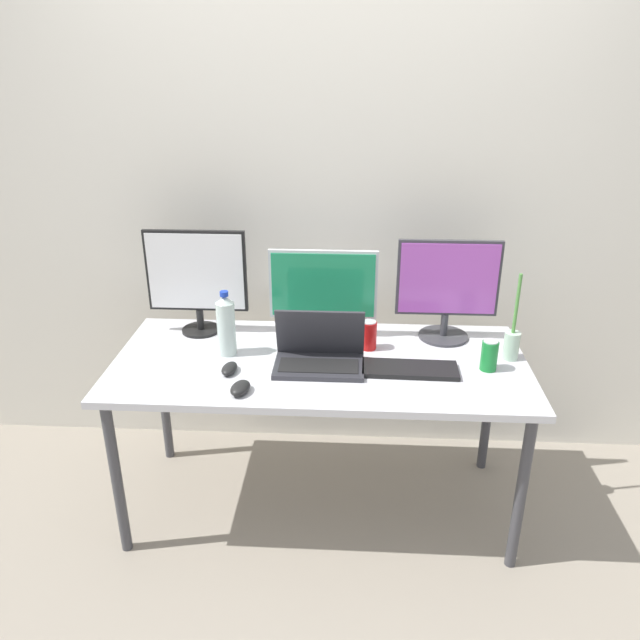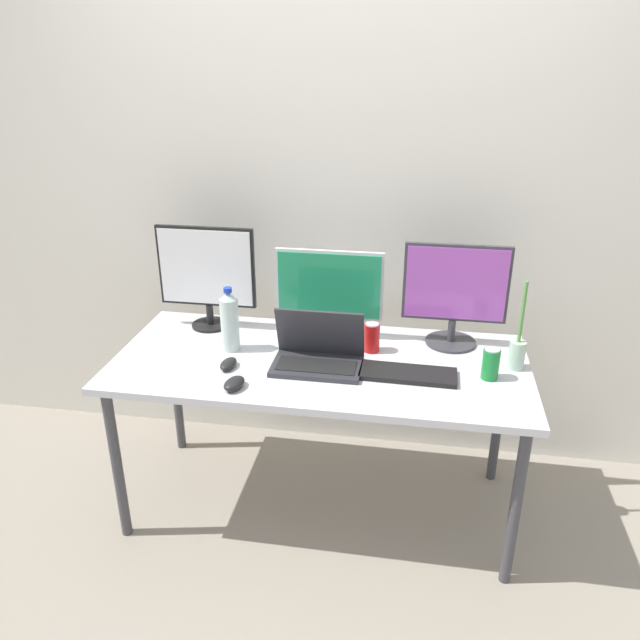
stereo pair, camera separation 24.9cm
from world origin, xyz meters
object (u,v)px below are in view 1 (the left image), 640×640
at_px(monitor_right, 448,287).
at_px(water_bottle, 226,325).
at_px(laptop_silver, 319,353).
at_px(bamboo_vase, 512,342).
at_px(mouse_by_keyboard, 240,388).
at_px(monitor_left, 197,277).
at_px(soda_can_by_laptop, 369,335).
at_px(work_desk, 320,373).
at_px(keyboard_main, 410,369).
at_px(soda_can_near_keyboard, 489,355).
at_px(mouse_by_laptop, 229,369).
at_px(monitor_center, 323,292).

height_order(monitor_right, water_bottle, monitor_right).
distance_m(laptop_silver, bamboo_vase, 0.79).
height_order(monitor_right, mouse_by_keyboard, monitor_right).
relative_size(monitor_left, soda_can_by_laptop, 3.73).
relative_size(work_desk, laptop_silver, 4.75).
bearing_deg(laptop_silver, work_desk, 87.05).
xyz_separation_m(monitor_left, keyboard_main, (0.92, -0.33, -0.25)).
xyz_separation_m(keyboard_main, soda_can_by_laptop, (-0.16, 0.20, 0.05)).
bearing_deg(work_desk, mouse_by_keyboard, -135.04).
relative_size(work_desk, bamboo_vase, 4.59).
xyz_separation_m(laptop_silver, soda_can_by_laptop, (0.20, 0.16, 0.01)).
height_order(mouse_by_keyboard, soda_can_by_laptop, soda_can_by_laptop).
distance_m(monitor_right, mouse_by_keyboard, 1.00).
bearing_deg(soda_can_near_keyboard, work_desk, 176.38).
height_order(laptop_silver, soda_can_near_keyboard, laptop_silver).
bearing_deg(keyboard_main, soda_can_by_laptop, 130.36).
bearing_deg(laptop_silver, monitor_right, 28.64).
relative_size(mouse_by_laptop, water_bottle, 0.37).
height_order(keyboard_main, bamboo_vase, bamboo_vase).
bearing_deg(work_desk, bamboo_vase, 4.35).
distance_m(monitor_center, mouse_by_laptop, 0.54).
xyz_separation_m(keyboard_main, soda_can_near_keyboard, (0.31, 0.04, 0.05)).
xyz_separation_m(monitor_left, mouse_by_laptop, (0.20, -0.38, -0.24)).
bearing_deg(monitor_left, mouse_by_laptop, -61.84).
bearing_deg(mouse_by_laptop, keyboard_main, 10.72).
bearing_deg(soda_can_near_keyboard, mouse_by_laptop, -175.32).
height_order(monitor_right, soda_can_by_laptop, monitor_right).
height_order(monitor_center, soda_can_by_laptop, monitor_center).
bearing_deg(monitor_left, soda_can_by_laptop, -10.02).
bearing_deg(water_bottle, work_desk, -5.53).
height_order(laptop_silver, soda_can_by_laptop, laptop_silver).
bearing_deg(laptop_silver, soda_can_by_laptop, 38.97).
height_order(work_desk, bamboo_vase, bamboo_vase).
bearing_deg(water_bottle, laptop_silver, -12.03).
height_order(water_bottle, bamboo_vase, bamboo_vase).
xyz_separation_m(monitor_left, monitor_center, (0.55, -0.01, -0.05)).
height_order(work_desk, soda_can_by_laptop, soda_can_by_laptop).
bearing_deg(monitor_center, mouse_by_laptop, -133.66).
bearing_deg(soda_can_by_laptop, monitor_right, 21.10).
bearing_deg(bamboo_vase, monitor_right, 142.99).
bearing_deg(laptop_silver, monitor_left, 151.67).
bearing_deg(monitor_center, laptop_silver, -90.35).
bearing_deg(water_bottle, mouse_by_laptop, -76.81).
distance_m(mouse_by_keyboard, soda_can_by_laptop, 0.63).
distance_m(mouse_by_keyboard, bamboo_vase, 1.12).
relative_size(keyboard_main, soda_can_near_keyboard, 3.00).
xyz_separation_m(monitor_right, keyboard_main, (-0.17, -0.33, -0.23)).
xyz_separation_m(work_desk, laptop_silver, (-0.00, -0.04, 0.12)).
xyz_separation_m(work_desk, mouse_by_keyboard, (-0.28, -0.28, 0.08)).
relative_size(mouse_by_laptop, soda_can_near_keyboard, 0.82).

